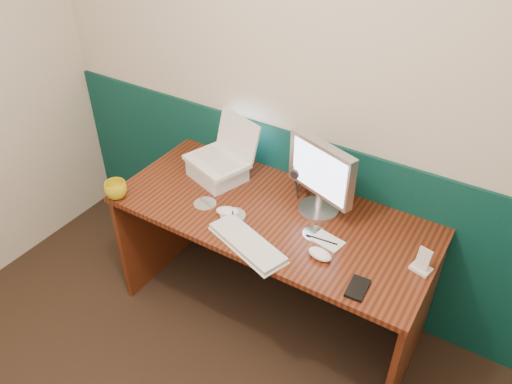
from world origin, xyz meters
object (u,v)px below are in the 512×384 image
Objects in this scene: desk at (271,267)px; keyboard at (247,243)px; monitor at (321,179)px; mug at (116,190)px; laptop at (216,142)px; camcorder at (302,178)px.

keyboard is at bearing -84.61° from desk.
mug is (-0.93, -0.45, -0.15)m from monitor.
keyboard is at bearing -92.59° from monitor.
monitor is 0.47m from keyboard.
mug reaches higher than keyboard.
monitor is at bearing 87.41° from keyboard.
monitor is 3.33× the size of mug.
desk is at bearing 114.60° from keyboard.
desk is 4.21× the size of monitor.
monitor is at bearing 21.36° from laptop.
camcorder is (-0.13, 0.07, -0.09)m from monitor.
keyboard is at bearing -22.30° from laptop.
keyboard is (-0.16, -0.40, -0.18)m from monitor.
laptop is at bearing -157.86° from monitor.
laptop is 0.56m from mug.
camcorder reaches higher than mug.
mug is at bearing -150.55° from camcorder.
keyboard is at bearing -96.76° from camcorder.
keyboard is 3.57× the size of mug.
mug reaches higher than desk.
keyboard is at bearing 3.37° from mug.
camcorder is at bearing 171.57° from monitor.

